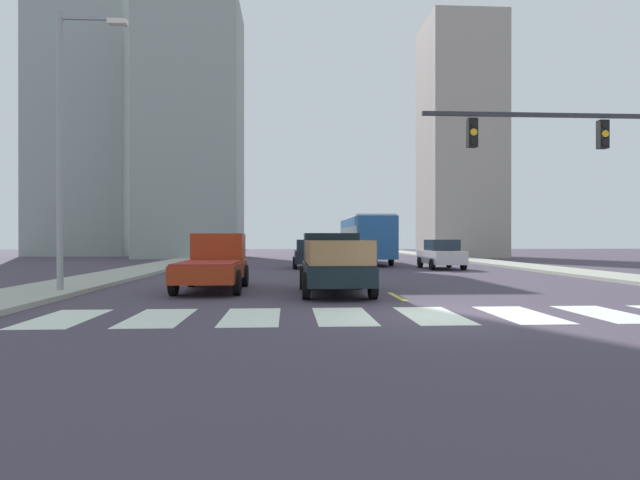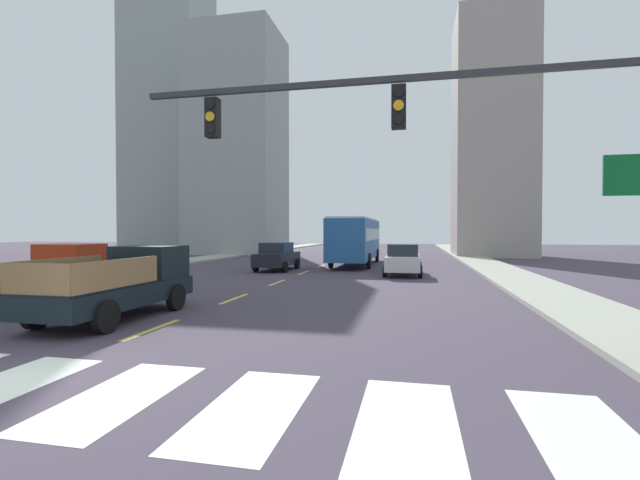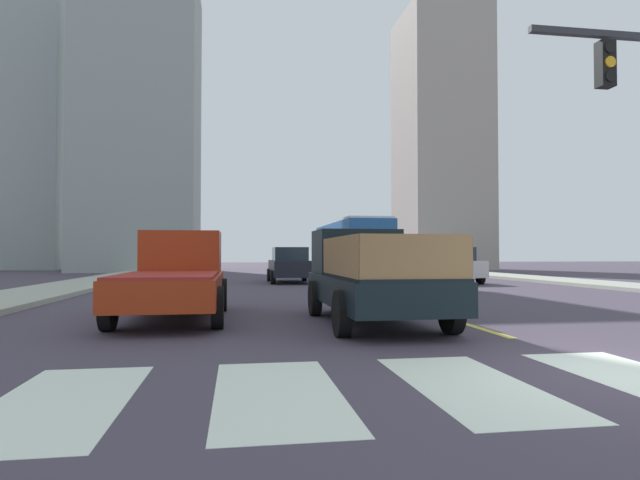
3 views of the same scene
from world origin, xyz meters
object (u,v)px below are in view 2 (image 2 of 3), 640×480
at_px(city_bus, 356,238).
at_px(traffic_signal_gantry, 463,136).
at_px(sedan_mid, 403,260).
at_px(sedan_far, 277,256).
at_px(pickup_dark, 43,276).
at_px(pickup_stakebed, 124,283).

distance_m(city_bus, traffic_signal_gantry, 23.05).
bearing_deg(sedan_mid, city_bus, 115.78).
xyz_separation_m(sedan_mid, sedan_far, (-7.70, 1.42, 0.00)).
relative_size(pickup_dark, traffic_signal_gantry, 0.52).
height_order(sedan_far, traffic_signal_gantry, traffic_signal_gantry).
distance_m(sedan_mid, traffic_signal_gantry, 16.11).
bearing_deg(traffic_signal_gantry, pickup_dark, 164.50).
relative_size(city_bus, sedan_far, 2.45).
bearing_deg(pickup_stakebed, sedan_mid, 59.39).
bearing_deg(pickup_dark, city_bus, 66.76).
distance_m(pickup_stakebed, pickup_dark, 4.30).
bearing_deg(sedan_mid, traffic_signal_gantry, -86.40).
relative_size(city_bus, sedan_mid, 2.45).
bearing_deg(sedan_mid, pickup_dark, -135.63).
distance_m(pickup_dark, sedan_mid, 16.72).
bearing_deg(sedan_mid, sedan_far, 167.73).
relative_size(pickup_dark, sedan_far, 1.18).
relative_size(pickup_stakebed, traffic_signal_gantry, 0.52).
height_order(pickup_dark, city_bus, city_bus).
distance_m(pickup_dark, traffic_signal_gantry, 13.96).
xyz_separation_m(pickup_stakebed, sedan_far, (-0.19, 14.87, -0.08)).
bearing_deg(sedan_far, pickup_dark, -105.19).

